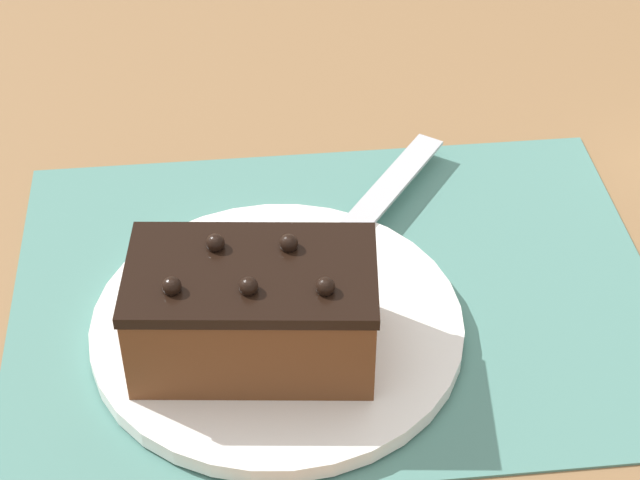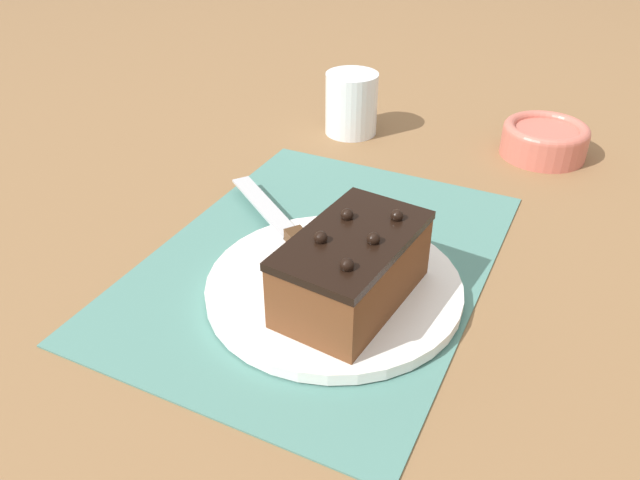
# 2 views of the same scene
# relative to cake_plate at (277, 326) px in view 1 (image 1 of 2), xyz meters

# --- Properties ---
(ground_plane) EXTENTS (3.00, 3.00, 0.00)m
(ground_plane) POSITION_rel_cake_plate_xyz_m (-0.04, -0.04, -0.01)
(ground_plane) COLOR olive
(placemat_woven) EXTENTS (0.46, 0.34, 0.00)m
(placemat_woven) POSITION_rel_cake_plate_xyz_m (-0.04, -0.04, -0.01)
(placemat_woven) COLOR slate
(placemat_woven) RESTS_ON ground_plane
(cake_plate) EXTENTS (0.25, 0.25, 0.01)m
(cake_plate) POSITION_rel_cake_plate_xyz_m (0.00, 0.00, 0.00)
(cake_plate) COLOR white
(cake_plate) RESTS_ON placemat_woven
(chocolate_cake) EXTENTS (0.17, 0.11, 0.08)m
(chocolate_cake) POSITION_rel_cake_plate_xyz_m (0.02, 0.03, 0.04)
(chocolate_cake) COLOR brown
(chocolate_cake) RESTS_ON cake_plate
(serving_knife) EXTENTS (0.15, 0.19, 0.01)m
(serving_knife) POSITION_rel_cake_plate_xyz_m (-0.05, -0.08, 0.01)
(serving_knife) COLOR #472D19
(serving_knife) RESTS_ON cake_plate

